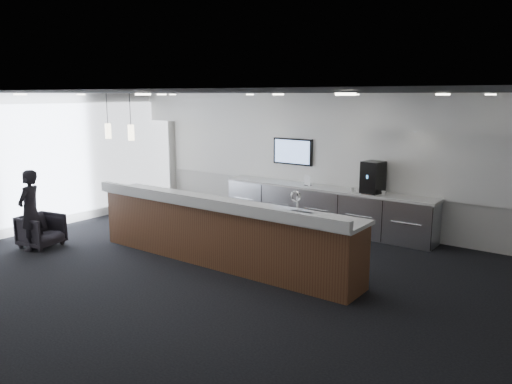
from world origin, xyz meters
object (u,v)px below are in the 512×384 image
Objects in this scene: coffee_machine at (373,177)px; armchair at (41,231)px; lounge_guest at (30,210)px; service_counter at (221,232)px.

coffee_machine reaches higher than armchair.
armchair is 0.46× the size of lounge_guest.
armchair is (-3.49, -1.36, -0.25)m from service_counter.
coffee_machine reaches higher than service_counter.
service_counter is at bearing -106.65° from coffee_machine.
coffee_machine reaches higher than lounge_guest.
armchair is at bearing -158.81° from service_counter.
coffee_machine is 6.79m from armchair.
lounge_guest is at bearing -127.69° from coffee_machine.
coffee_machine is (1.48, 3.15, 0.71)m from service_counter.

